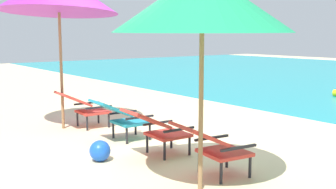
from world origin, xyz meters
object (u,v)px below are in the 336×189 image
(lounge_chair_far_left, at_px, (84,106))
(lounge_chair_near_right, at_px, (158,127))
(lounge_chair_far_right, at_px, (213,144))
(beach_ball, at_px, (100,151))
(beach_umbrella_right, at_px, (202,1))
(lounge_chair_near_left, at_px, (122,116))

(lounge_chair_far_left, height_order, lounge_chair_near_right, same)
(lounge_chair_far_right, distance_m, beach_ball, 1.58)
(lounge_chair_far_left, bearing_deg, beach_ball, -19.61)
(lounge_chair_far_right, xyz_separation_m, beach_ball, (-1.36, -0.76, -0.26))
(beach_umbrella_right, distance_m, beach_ball, 2.46)
(beach_ball, bearing_deg, beach_umbrella_right, 13.59)
(lounge_chair_near_left, bearing_deg, lounge_chair_near_right, -1.21)
(lounge_chair_near_left, bearing_deg, lounge_chair_far_right, -0.51)
(lounge_chair_near_left, distance_m, beach_ball, 1.11)
(lounge_chair_near_right, xyz_separation_m, beach_ball, (-0.26, -0.75, -0.26))
(lounge_chair_near_right, distance_m, beach_ball, 0.84)
(lounge_chair_near_left, xyz_separation_m, beach_umbrella_right, (2.32, -0.40, 1.59))
(lounge_chair_near_right, height_order, beach_umbrella_right, beach_umbrella_right)
(lounge_chair_far_left, distance_m, lounge_chair_near_left, 1.19)
(lounge_chair_near_left, xyz_separation_m, lounge_chair_far_right, (2.11, -0.02, 0.00))
(lounge_chair_far_right, relative_size, beach_ball, 3.32)
(lounge_chair_near_right, bearing_deg, lounge_chair_far_right, 0.13)
(beach_umbrella_right, bearing_deg, lounge_chair_far_right, 119.75)
(beach_umbrella_right, relative_size, beach_ball, 9.25)
(lounge_chair_near_right, bearing_deg, lounge_chair_far_left, -178.34)
(lounge_chair_far_left, relative_size, lounge_chair_near_left, 1.01)
(beach_umbrella_right, bearing_deg, lounge_chair_near_left, 170.34)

